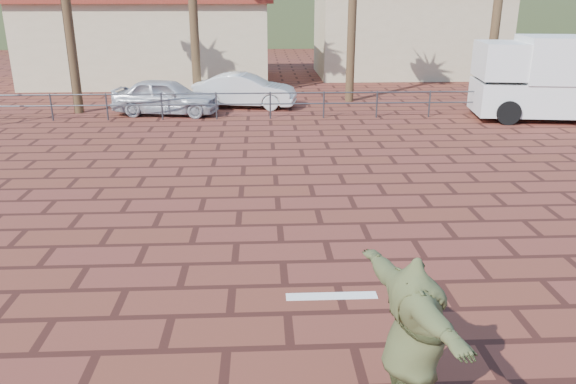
% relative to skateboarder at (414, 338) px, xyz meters
% --- Properties ---
extents(ground, '(120.00, 120.00, 0.00)m').
position_rel_skateboarder_xyz_m(ground, '(-1.20, 3.86, -1.02)').
color(ground, maroon).
rests_on(ground, ground).
extents(paint_stripe, '(1.40, 0.22, 0.01)m').
position_rel_skateboarder_xyz_m(paint_stripe, '(-0.50, 2.66, -1.02)').
color(paint_stripe, white).
rests_on(paint_stripe, ground).
extents(guardrail, '(24.06, 0.06, 1.00)m').
position_rel_skateboarder_xyz_m(guardrail, '(-1.20, 15.86, -0.34)').
color(guardrail, '#47494F').
rests_on(guardrail, ground).
extents(building_west, '(12.60, 7.60, 4.50)m').
position_rel_skateboarder_xyz_m(building_west, '(-7.20, 25.86, 1.26)').
color(building_west, beige).
rests_on(building_west, ground).
extents(building_east, '(10.60, 6.60, 5.00)m').
position_rel_skateboarder_xyz_m(building_east, '(6.80, 27.86, 1.51)').
color(building_east, beige).
rests_on(building_east, ground).
extents(hill_front, '(70.00, 18.00, 6.00)m').
position_rel_skateboarder_xyz_m(hill_front, '(-1.20, 53.86, 1.98)').
color(hill_front, '#384C28').
rests_on(hill_front, ground).
extents(skateboarder, '(1.06, 2.34, 1.84)m').
position_rel_skateboarder_xyz_m(skateboarder, '(0.00, 0.00, 0.00)').
color(skateboarder, '#434927').
rests_on(skateboarder, longboard).
extents(campervan, '(6.05, 3.22, 2.99)m').
position_rel_skateboarder_xyz_m(campervan, '(9.34, 15.27, 0.55)').
color(campervan, white).
rests_on(campervan, ground).
extents(car_silver, '(4.25, 2.21, 1.38)m').
position_rel_skateboarder_xyz_m(car_silver, '(-5.18, 16.86, -0.33)').
color(car_silver, '#B8BAC0').
rests_on(car_silver, ground).
extents(car_white, '(4.32, 2.16, 1.36)m').
position_rel_skateboarder_xyz_m(car_white, '(-2.20, 18.20, -0.34)').
color(car_white, silver).
rests_on(car_white, ground).
extents(street_sign, '(0.49, 0.16, 2.46)m').
position_rel_skateboarder_xyz_m(street_sign, '(8.58, 15.86, 0.69)').
color(street_sign, gray).
rests_on(street_sign, ground).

